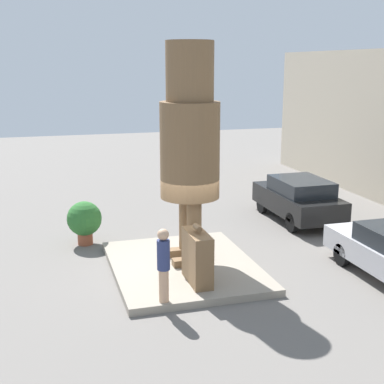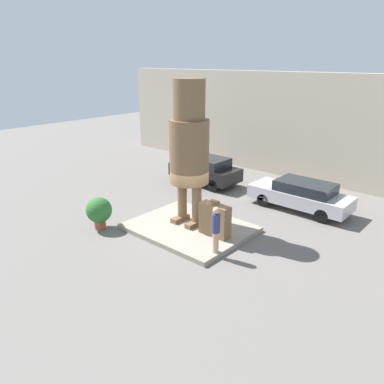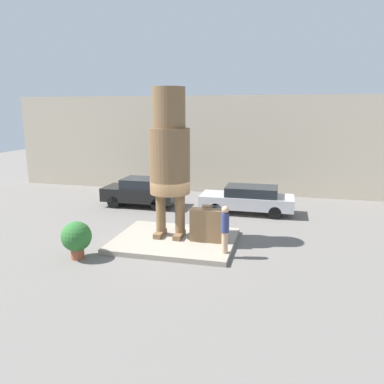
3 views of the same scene
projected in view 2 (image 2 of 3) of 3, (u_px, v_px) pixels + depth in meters
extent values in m
plane|color=slate|center=(190.00, 230.00, 15.78)|extent=(60.00, 60.00, 0.00)
cube|color=gray|center=(190.00, 228.00, 15.75)|extent=(4.80, 3.86, 0.19)
cube|color=beige|center=(303.00, 127.00, 21.71)|extent=(28.00, 0.60, 6.13)
cube|color=brown|center=(180.00, 218.00, 16.18)|extent=(0.32, 0.92, 0.20)
cube|color=brown|center=(194.00, 224.00, 15.67)|extent=(0.32, 0.92, 0.20)
cylinder|color=brown|center=(182.00, 198.00, 15.98)|extent=(0.40, 0.40, 1.61)
cylinder|color=brown|center=(197.00, 203.00, 15.47)|extent=(0.40, 0.40, 1.61)
cylinder|color=brown|center=(189.00, 152.00, 15.02)|extent=(1.61, 1.61, 2.58)
cylinder|color=brown|center=(189.00, 99.00, 14.32)|extent=(1.26, 1.26, 1.55)
cube|color=brown|center=(215.00, 220.00, 14.68)|extent=(1.28, 0.47, 1.30)
cylinder|color=brown|center=(215.00, 202.00, 14.42)|extent=(0.35, 0.14, 0.14)
cylinder|color=tan|center=(216.00, 242.00, 13.46)|extent=(0.23, 0.23, 0.79)
cylinder|color=navy|center=(216.00, 223.00, 13.21)|extent=(0.30, 0.30, 0.70)
sphere|color=tan|center=(216.00, 211.00, 13.05)|extent=(0.26, 0.26, 0.26)
cube|color=black|center=(205.00, 172.00, 21.45)|extent=(4.06, 1.84, 0.72)
cube|color=#1E2328|center=(208.00, 162.00, 21.11)|extent=(2.23, 1.66, 0.51)
cylinder|color=black|center=(179.00, 177.00, 21.77)|extent=(0.68, 0.18, 0.68)
cylinder|color=black|center=(198.00, 171.00, 22.94)|extent=(0.68, 0.18, 0.68)
cylinder|color=black|center=(213.00, 186.00, 20.20)|extent=(0.68, 0.18, 0.68)
cylinder|color=black|center=(231.00, 179.00, 21.37)|extent=(0.68, 0.18, 0.68)
cube|color=#B7B7BC|center=(299.00, 197.00, 17.75)|extent=(4.75, 1.77, 0.63)
cube|color=#1E2328|center=(305.00, 187.00, 17.42)|extent=(2.61, 1.60, 0.48)
cylinder|color=black|center=(263.00, 200.00, 18.21)|extent=(0.63, 0.18, 0.63)
cylinder|color=black|center=(279.00, 192.00, 19.34)|extent=(0.63, 0.18, 0.63)
cylinder|color=black|center=(322.00, 216.00, 16.38)|extent=(0.63, 0.18, 0.63)
cylinder|color=black|center=(336.00, 206.00, 17.50)|extent=(0.63, 0.18, 0.63)
cylinder|color=brown|center=(100.00, 224.00, 15.87)|extent=(0.47, 0.47, 0.38)
sphere|color=#2D6B2D|center=(99.00, 210.00, 15.65)|extent=(1.08, 1.08, 1.08)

